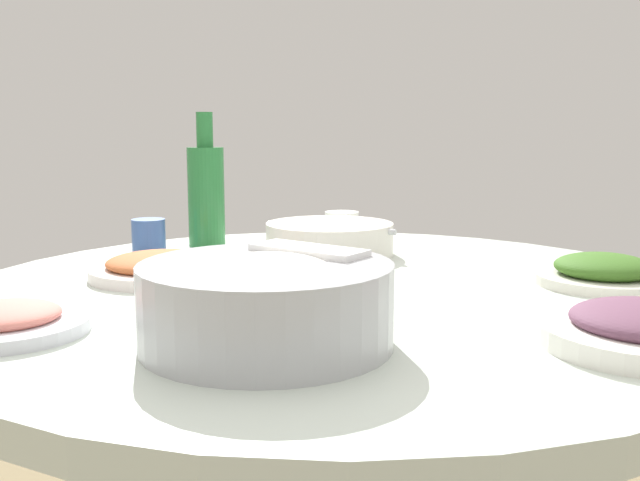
# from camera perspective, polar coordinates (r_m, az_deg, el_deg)

# --- Properties ---
(round_dining_table) EXTENTS (1.22, 1.22, 0.76)m
(round_dining_table) POSITION_cam_1_polar(r_m,az_deg,el_deg) (1.20, 1.05, -9.16)
(round_dining_table) COLOR #99999E
(round_dining_table) RESTS_ON ground
(rice_bowl) EXTENTS (0.30, 0.30, 0.11)m
(rice_bowl) POSITION_cam_1_polar(r_m,az_deg,el_deg) (0.85, -4.20, -4.85)
(rice_bowl) COLOR #B2B5BA
(rice_bowl) RESTS_ON round_dining_table
(soup_bowl) EXTENTS (0.25, 0.28, 0.06)m
(soup_bowl) POSITION_cam_1_polar(r_m,az_deg,el_deg) (1.45, 0.75, 0.07)
(soup_bowl) COLOR white
(soup_bowl) RESTS_ON round_dining_table
(dish_shrimp) EXTENTS (0.21, 0.21, 0.04)m
(dish_shrimp) POSITION_cam_1_polar(r_m,az_deg,el_deg) (0.99, -23.38, -5.82)
(dish_shrimp) COLOR silver
(dish_shrimp) RESTS_ON round_dining_table
(dish_tofu_braise) EXTENTS (0.24, 0.24, 0.04)m
(dish_tofu_braise) POSITION_cam_1_polar(r_m,az_deg,el_deg) (1.26, -12.30, -2.02)
(dish_tofu_braise) COLOR silver
(dish_tofu_braise) RESTS_ON round_dining_table
(dish_greens) EXTENTS (0.22, 0.22, 0.05)m
(dish_greens) POSITION_cam_1_polar(r_m,az_deg,el_deg) (1.27, 21.27, -2.32)
(dish_greens) COLOR silver
(dish_greens) RESTS_ON round_dining_table
(green_bottle) EXTENTS (0.08, 0.08, 0.28)m
(green_bottle) POSITION_cam_1_polar(r_m,az_deg,el_deg) (1.57, -8.88, 3.72)
(green_bottle) COLOR #287538
(green_bottle) RESTS_ON round_dining_table
(tea_cup_near) EXTENTS (0.07, 0.07, 0.07)m
(tea_cup_near) POSITION_cam_1_polar(r_m,az_deg,el_deg) (1.51, -13.24, 0.36)
(tea_cup_near) COLOR #385898
(tea_cup_near) RESTS_ON round_dining_table
(tea_cup_far) EXTENTS (0.08, 0.08, 0.06)m
(tea_cup_far) POSITION_cam_1_polar(r_m,az_deg,el_deg) (1.67, 1.71, 1.26)
(tea_cup_far) COLOR white
(tea_cup_far) RESTS_ON round_dining_table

